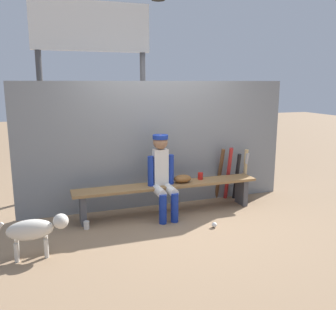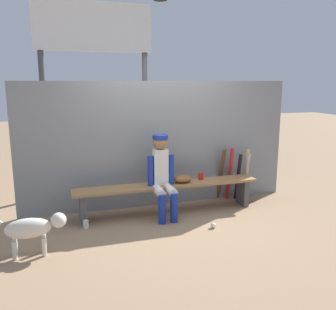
# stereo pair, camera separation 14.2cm
# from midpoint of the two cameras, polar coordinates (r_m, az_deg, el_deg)

# --- Properties ---
(ground_plane) EXTENTS (30.00, 30.00, 0.00)m
(ground_plane) POSITION_cam_midpoint_polar(r_m,az_deg,el_deg) (5.68, -0.73, -9.12)
(ground_plane) COLOR #937556
(chainlink_fence) EXTENTS (4.44, 0.03, 2.02)m
(chainlink_fence) POSITION_cam_midpoint_polar(r_m,az_deg,el_deg) (5.81, -2.07, 1.64)
(chainlink_fence) COLOR gray
(chainlink_fence) RESTS_ON ground_plane
(dugout_bench) EXTENTS (2.89, 0.36, 0.47)m
(dugout_bench) POSITION_cam_midpoint_polar(r_m,az_deg,el_deg) (5.56, -0.74, -5.52)
(dugout_bench) COLOR olive
(dugout_bench) RESTS_ON ground_plane
(player_seated) EXTENTS (0.41, 0.55, 1.23)m
(player_seated) POSITION_cam_midpoint_polar(r_m,az_deg,el_deg) (5.35, -1.60, -2.93)
(player_seated) COLOR silver
(player_seated) RESTS_ON ground_plane
(baseball_glove) EXTENTS (0.28, 0.20, 0.12)m
(baseball_glove) POSITION_cam_midpoint_polar(r_m,az_deg,el_deg) (5.60, 1.58, -3.76)
(baseball_glove) COLOR brown
(baseball_glove) RESTS_ON dugout_bench
(bat_wood_dark) EXTENTS (0.08, 0.27, 0.91)m
(bat_wood_dark) POSITION_cam_midpoint_polar(r_m,az_deg,el_deg) (6.23, 7.51, -2.98)
(bat_wood_dark) COLOR brown
(bat_wood_dark) RESTS_ON ground_plane
(bat_aluminum_red) EXTENTS (0.11, 0.29, 0.94)m
(bat_aluminum_red) POSITION_cam_midpoint_polar(r_m,az_deg,el_deg) (6.21, 8.86, -2.94)
(bat_aluminum_red) COLOR #B22323
(bat_aluminum_red) RESTS_ON ground_plane
(bat_aluminum_black) EXTENTS (0.08, 0.19, 0.81)m
(bat_aluminum_black) POSITION_cam_midpoint_polar(r_m,az_deg,el_deg) (6.30, 10.17, -3.36)
(bat_aluminum_black) COLOR black
(bat_aluminum_black) RESTS_ON ground_plane
(bat_wood_natural) EXTENTS (0.09, 0.15, 0.87)m
(bat_wood_natural) POSITION_cam_midpoint_polar(r_m,az_deg,el_deg) (6.41, 11.43, -2.88)
(bat_wood_natural) COLOR tan
(bat_wood_natural) RESTS_ON ground_plane
(bat_aluminum_silver) EXTENTS (0.10, 0.23, 0.81)m
(bat_aluminum_silver) POSITION_cam_midpoint_polar(r_m,az_deg,el_deg) (6.43, 11.23, -3.09)
(bat_aluminum_silver) COLOR #B7B7BC
(bat_aluminum_silver) RESTS_ON ground_plane
(baseball) EXTENTS (0.07, 0.07, 0.07)m
(baseball) POSITION_cam_midpoint_polar(r_m,az_deg,el_deg) (5.17, 6.54, -10.93)
(baseball) COLOR white
(baseball) RESTS_ON ground_plane
(cup_on_ground) EXTENTS (0.08, 0.08, 0.11)m
(cup_on_ground) POSITION_cam_midpoint_polar(r_m,az_deg,el_deg) (5.22, -13.53, -10.72)
(cup_on_ground) COLOR silver
(cup_on_ground) RESTS_ON ground_plane
(cup_on_bench) EXTENTS (0.08, 0.08, 0.11)m
(cup_on_bench) POSITION_cam_midpoint_polar(r_m,az_deg,el_deg) (5.78, 4.44, -3.33)
(cup_on_bench) COLOR red
(cup_on_bench) RESTS_ON dugout_bench
(scoreboard) EXTENTS (2.28, 0.27, 3.57)m
(scoreboard) POSITION_cam_midpoint_polar(r_m,az_deg,el_deg) (6.57, -11.93, 15.79)
(scoreboard) COLOR #3F3F42
(scoreboard) RESTS_ON ground_plane
(dog) EXTENTS (0.84, 0.20, 0.49)m
(dog) POSITION_cam_midpoint_polar(r_m,az_deg,el_deg) (4.52, -21.09, -10.94)
(dog) COLOR beige
(dog) RESTS_ON ground_plane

